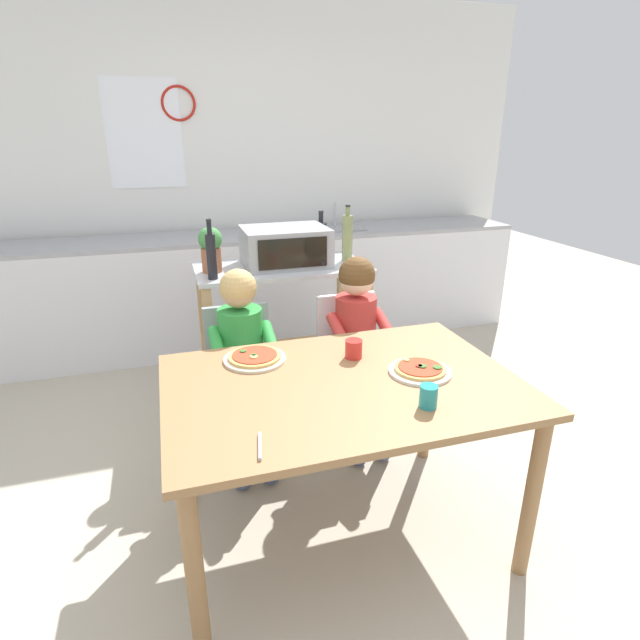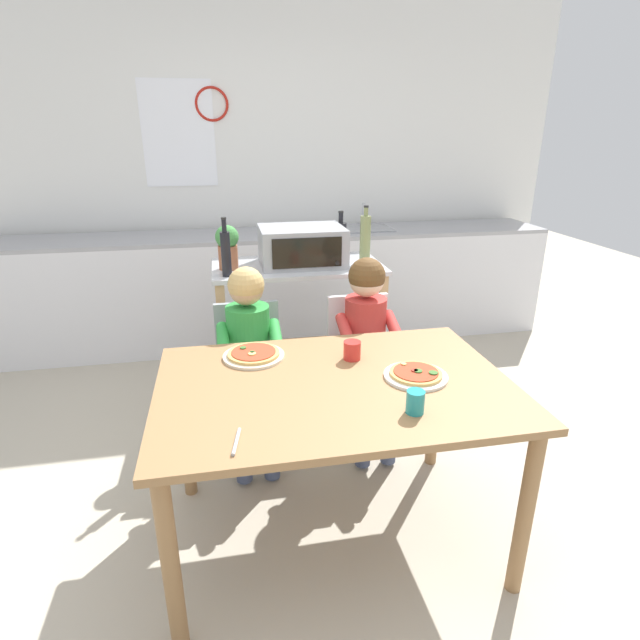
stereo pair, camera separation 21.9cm
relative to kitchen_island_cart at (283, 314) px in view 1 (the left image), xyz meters
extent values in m
plane|color=#B7AD99|center=(-0.04, -0.16, -0.61)|extent=(10.71, 10.71, 0.00)
cube|color=white|center=(-0.04, 1.51, 0.74)|extent=(5.06, 0.12, 2.70)
cube|color=white|center=(-0.72, 1.44, 1.04)|extent=(0.56, 0.01, 0.80)
torus|color=red|center=(-0.45, 1.44, 1.26)|extent=(0.26, 0.02, 0.26)
cube|color=silver|center=(-0.04, 1.10, -0.17)|extent=(4.55, 0.60, 0.87)
cube|color=#9E9EA3|center=(-0.04, 1.10, 0.28)|extent=(4.55, 0.60, 0.03)
cube|color=gray|center=(0.75, 1.10, 0.30)|extent=(0.40, 0.33, 0.02)
cylinder|color=#B7BABF|center=(0.75, 1.22, 0.40)|extent=(0.02, 0.02, 0.20)
cube|color=#B7BABF|center=(0.00, 0.00, 0.30)|extent=(1.02, 0.55, 0.02)
cube|color=tan|center=(0.00, 0.00, -0.29)|extent=(0.94, 0.50, 0.02)
cube|color=tan|center=(-0.47, -0.23, -0.16)|extent=(0.05, 0.05, 0.89)
cube|color=tan|center=(0.47, -0.23, -0.16)|extent=(0.05, 0.05, 0.89)
cube|color=tan|center=(-0.47, 0.23, -0.16)|extent=(0.05, 0.05, 0.89)
cube|color=tan|center=(0.47, 0.23, -0.16)|extent=(0.05, 0.05, 0.89)
cube|color=#999BA0|center=(0.03, 0.01, 0.42)|extent=(0.50, 0.38, 0.22)
cube|color=black|center=(0.03, -0.18, 0.42)|extent=(0.40, 0.01, 0.17)
cylinder|color=black|center=(0.20, -0.19, 0.35)|extent=(0.02, 0.01, 0.02)
cylinder|color=black|center=(-0.42, -0.18, 0.43)|extent=(0.05, 0.05, 0.25)
cylinder|color=black|center=(-0.42, -0.18, 0.59)|extent=(0.03, 0.03, 0.07)
cylinder|color=black|center=(-0.42, -0.18, 0.63)|extent=(0.03, 0.03, 0.01)
cylinder|color=olive|center=(0.42, 0.00, 0.45)|extent=(0.07, 0.07, 0.28)
cylinder|color=olive|center=(0.42, 0.00, 0.61)|extent=(0.03, 0.03, 0.05)
cylinder|color=black|center=(0.42, 0.00, 0.65)|extent=(0.03, 0.03, 0.01)
cylinder|color=black|center=(0.32, 0.21, 0.41)|extent=(0.07, 0.07, 0.21)
cylinder|color=black|center=(0.32, 0.21, 0.55)|extent=(0.03, 0.03, 0.06)
cylinder|color=black|center=(0.32, 0.21, 0.59)|extent=(0.03, 0.03, 0.01)
cylinder|color=#9E5B3D|center=(-0.41, -0.02, 0.38)|extent=(0.11, 0.11, 0.14)
sphere|color=#428942|center=(-0.41, -0.02, 0.50)|extent=(0.13, 0.13, 0.13)
cube|color=olive|center=(-0.04, -1.23, 0.13)|extent=(1.38, 0.94, 0.03)
cylinder|color=olive|center=(-0.67, -1.64, -0.24)|extent=(0.06, 0.06, 0.72)
cylinder|color=olive|center=(0.58, -1.64, -0.24)|extent=(0.06, 0.06, 0.72)
cylinder|color=olive|center=(-0.67, -0.82, -0.24)|extent=(0.06, 0.06, 0.72)
cylinder|color=olive|center=(0.58, -0.82, -0.24)|extent=(0.06, 0.06, 0.72)
cube|color=gray|center=(-0.34, -0.54, -0.17)|extent=(0.36, 0.36, 0.04)
cube|color=gray|center=(-0.34, -0.38, 0.02)|extent=(0.34, 0.03, 0.38)
cylinder|color=gray|center=(-0.19, -0.69, -0.39)|extent=(0.03, 0.03, 0.42)
cylinder|color=gray|center=(-0.49, -0.69, -0.39)|extent=(0.03, 0.03, 0.42)
cylinder|color=gray|center=(-0.19, -0.39, -0.39)|extent=(0.03, 0.03, 0.42)
cylinder|color=gray|center=(-0.49, -0.39, -0.39)|extent=(0.03, 0.03, 0.42)
cube|color=silver|center=(0.28, -0.53, -0.17)|extent=(0.36, 0.36, 0.04)
cube|color=silver|center=(0.28, -0.37, 0.02)|extent=(0.34, 0.03, 0.38)
cylinder|color=silver|center=(0.43, -0.68, -0.39)|extent=(0.03, 0.03, 0.42)
cylinder|color=silver|center=(0.13, -0.68, -0.39)|extent=(0.03, 0.03, 0.42)
cylinder|color=silver|center=(0.43, -0.38, -0.39)|extent=(0.03, 0.03, 0.42)
cylinder|color=silver|center=(0.13, -0.38, -0.39)|extent=(0.03, 0.03, 0.42)
cube|color=#424C6B|center=(-0.27, -0.68, -0.13)|extent=(0.10, 0.30, 0.10)
cylinder|color=#424C6B|center=(-0.27, -0.81, -0.37)|extent=(0.08, 0.08, 0.44)
cube|color=#424C6B|center=(-0.41, -0.68, -0.13)|extent=(0.10, 0.30, 0.10)
cylinder|color=#424C6B|center=(-0.41, -0.81, -0.37)|extent=(0.08, 0.08, 0.44)
cylinder|color=green|center=(-0.21, -0.64, 0.10)|extent=(0.06, 0.26, 0.15)
cylinder|color=green|center=(-0.47, -0.64, 0.10)|extent=(0.06, 0.26, 0.15)
cylinder|color=green|center=(-0.34, -0.54, 0.06)|extent=(0.22, 0.22, 0.37)
sphere|color=tan|center=(-0.34, -0.54, 0.34)|extent=(0.17, 0.17, 0.17)
sphere|color=tan|center=(-0.34, -0.54, 0.36)|extent=(0.18, 0.18, 0.18)
cube|color=#424C6B|center=(0.35, -0.67, -0.13)|extent=(0.10, 0.30, 0.10)
cylinder|color=#424C6B|center=(0.35, -0.80, -0.37)|extent=(0.08, 0.08, 0.44)
cube|color=#424C6B|center=(0.21, -0.67, -0.13)|extent=(0.10, 0.30, 0.10)
cylinder|color=#424C6B|center=(0.21, -0.80, -0.37)|extent=(0.08, 0.08, 0.44)
cylinder|color=#BC332D|center=(0.41, -0.63, 0.10)|extent=(0.06, 0.26, 0.15)
cylinder|color=#BC332D|center=(0.15, -0.63, 0.10)|extent=(0.06, 0.26, 0.15)
cylinder|color=#BC332D|center=(0.28, -0.53, 0.06)|extent=(0.22, 0.22, 0.37)
sphere|color=beige|center=(0.28, -0.53, 0.35)|extent=(0.18, 0.18, 0.18)
sphere|color=brown|center=(0.28, -0.53, 0.37)|extent=(0.19, 0.19, 0.19)
cylinder|color=beige|center=(-0.34, -0.94, 0.15)|extent=(0.27, 0.27, 0.01)
cylinder|color=tan|center=(-0.34, -0.94, 0.17)|extent=(0.22, 0.22, 0.01)
cylinder|color=#B23D23|center=(-0.34, -0.94, 0.17)|extent=(0.19, 0.19, 0.00)
cylinder|color=#DBC666|center=(-0.35, -0.96, 0.18)|extent=(0.03, 0.03, 0.01)
cylinder|color=#386628|center=(-0.34, -0.95, 0.18)|extent=(0.02, 0.02, 0.01)
cylinder|color=#386628|center=(-0.38, -0.89, 0.18)|extent=(0.03, 0.03, 0.01)
cylinder|color=white|center=(0.28, -1.25, 0.15)|extent=(0.25, 0.25, 0.01)
cylinder|color=tan|center=(0.28, -1.25, 0.17)|extent=(0.21, 0.21, 0.01)
cylinder|color=#B23D23|center=(0.28, -1.25, 0.17)|extent=(0.18, 0.18, 0.00)
cylinder|color=#386628|center=(0.34, -1.28, 0.18)|extent=(0.04, 0.04, 0.01)
cylinder|color=maroon|center=(0.28, -1.25, 0.18)|extent=(0.03, 0.03, 0.01)
cylinder|color=#DBC666|center=(0.25, -1.19, 0.18)|extent=(0.02, 0.02, 0.01)
cylinder|color=#386628|center=(0.29, -1.26, 0.18)|extent=(0.03, 0.03, 0.01)
cylinder|color=red|center=(0.08, -1.03, 0.19)|extent=(0.07, 0.07, 0.08)
cylinder|color=teal|center=(0.18, -1.50, 0.19)|extent=(0.06, 0.06, 0.08)
cylinder|color=#B7BABF|center=(-0.44, -1.57, 0.15)|extent=(0.04, 0.14, 0.01)
camera|label=1|loc=(-0.65, -2.89, 1.07)|focal=28.32mm
camera|label=2|loc=(-0.44, -2.94, 1.07)|focal=28.32mm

